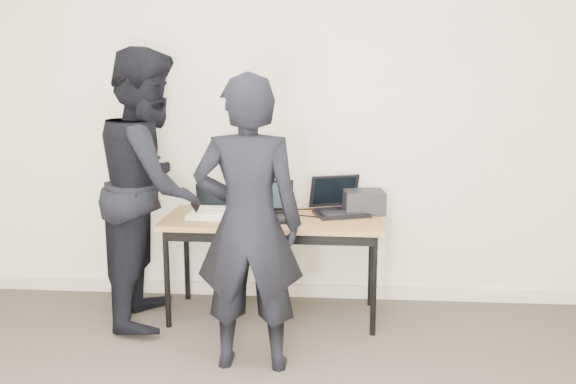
# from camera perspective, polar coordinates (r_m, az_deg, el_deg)

# --- Properties ---
(room) EXTENTS (4.60, 4.60, 2.80)m
(room) POSITION_cam_1_polar(r_m,az_deg,el_deg) (2.50, -5.09, 1.64)
(room) COLOR #3E372F
(room) RESTS_ON ground
(desk) EXTENTS (1.51, 0.68, 0.72)m
(desk) POSITION_cam_1_polar(r_m,az_deg,el_deg) (4.43, -1.34, -3.04)
(desk) COLOR olive
(desk) RESTS_ON ground
(laptop_beige) EXTENTS (0.29, 0.28, 0.22)m
(laptop_beige) POSITION_cam_1_polar(r_m,az_deg,el_deg) (4.49, -6.96, -1.56)
(laptop_beige) COLOR beige
(laptop_beige) RESTS_ON desk
(laptop_center) EXTENTS (0.36, 0.35, 0.25)m
(laptop_center) POSITION_cam_1_polar(r_m,az_deg,el_deg) (4.39, -1.62, -1.61)
(laptop_center) COLOR black
(laptop_center) RESTS_ON desk
(laptop_right) EXTENTS (0.45, 0.44, 0.26)m
(laptop_right) POSITION_cam_1_polar(r_m,az_deg,el_deg) (4.54, 4.53, -1.17)
(laptop_right) COLOR black
(laptop_right) RESTS_ON desk
(leather_satchel) EXTENTS (0.37, 0.20, 0.25)m
(leather_satchel) POSITION_cam_1_polar(r_m,az_deg,el_deg) (4.63, -3.28, -0.05)
(leather_satchel) COLOR brown
(leather_satchel) RESTS_ON desk
(tissue) EXTENTS (0.15, 0.12, 0.08)m
(tissue) POSITION_cam_1_polar(r_m,az_deg,el_deg) (4.60, -2.93, 1.86)
(tissue) COLOR white
(tissue) RESTS_ON leather_satchel
(equipment_box) EXTENTS (0.30, 0.27, 0.16)m
(equipment_box) POSITION_cam_1_polar(r_m,az_deg,el_deg) (4.57, 6.78, -0.88)
(equipment_box) COLOR black
(equipment_box) RESTS_ON desk
(power_brick) EXTENTS (0.07, 0.05, 0.03)m
(power_brick) POSITION_cam_1_polar(r_m,az_deg,el_deg) (4.28, -4.50, -2.61)
(power_brick) COLOR black
(power_brick) RESTS_ON desk
(cables) EXTENTS (1.14, 0.49, 0.01)m
(cables) POSITION_cam_1_polar(r_m,az_deg,el_deg) (4.42, -0.72, -2.24)
(cables) COLOR black
(cables) RESTS_ON desk
(person_typist) EXTENTS (0.64, 0.42, 1.72)m
(person_typist) POSITION_cam_1_polar(r_m,az_deg,el_deg) (3.67, -3.53, -2.91)
(person_typist) COLOR black
(person_typist) RESTS_ON ground
(person_observer) EXTENTS (0.79, 0.97, 1.87)m
(person_observer) POSITION_cam_1_polar(r_m,az_deg,el_deg) (4.47, -12.08, 0.45)
(person_observer) COLOR black
(person_observer) RESTS_ON ground
(baseboard) EXTENTS (4.50, 0.03, 0.10)m
(baseboard) POSITION_cam_1_polar(r_m,az_deg,el_deg) (5.00, -0.60, -8.68)
(baseboard) COLOR beige
(baseboard) RESTS_ON ground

